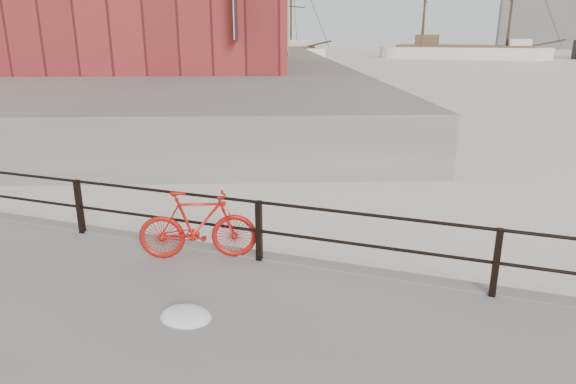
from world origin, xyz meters
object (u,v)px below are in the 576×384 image
Objects in this scene: bicycle at (198,225)px; schooner_mid at (462,59)px; schooner_left at (261,58)px; workboat_near at (211,78)px; workboat_far at (199,71)px.

schooner_mid reaches higher than bicycle.
schooner_left reaches higher than workboat_near.
schooner_left reaches higher than workboat_far.
schooner_left is at bearing 88.68° from bicycle.
workboat_far is at bearing -126.78° from schooner_mid.
workboat_near is at bearing -115.76° from schooner_mid.
schooner_left is 27.63m from workboat_far.
workboat_far is (4.20, -27.31, 0.00)m from schooner_left.
schooner_mid is (1.91, 76.76, -0.92)m from bicycle.
bicycle is 0.15× the size of workboat_far.
schooner_mid is 1.19× the size of schooner_left.
schooner_mid is at bearing 61.91° from workboat_near.
workboat_far is at bearing -75.42° from schooner_left.
bicycle is 74.36m from schooner_left.
bicycle is at bearing -92.47° from schooner_mid.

